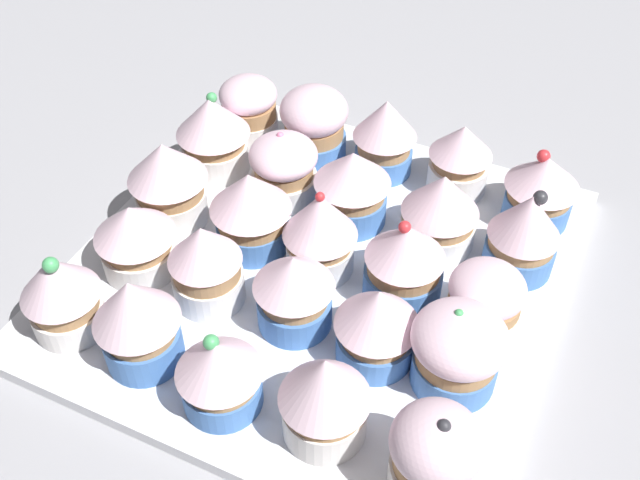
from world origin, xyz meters
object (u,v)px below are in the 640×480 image
Objects in this scene: cupcake_3 at (524,233)px; cupcake_18 at (284,168)px; cupcake_10 at (219,372)px; cupcake_24 at (249,109)px; cupcake_1 at (458,350)px; cupcake_23 at (213,133)px; cupcake_12 at (322,230)px; cupcake_21 at (135,237)px; cupcake_11 at (294,290)px; cupcake_9 at (460,158)px; cupcake_4 at (541,188)px; cupcake_22 at (170,178)px; cupcake_14 at (381,134)px; cupcake_0 at (434,455)px; cupcake_2 at (485,301)px; cupcake_15 at (137,320)px; cupcake_5 at (325,395)px; cupcake_6 at (377,323)px; cupcake_20 at (61,293)px; cupcake_7 at (403,265)px; cupcake_16 at (206,264)px; cupcake_17 at (251,208)px; cupcake_13 at (352,186)px; baking_tray at (320,271)px; cupcake_19 at (314,123)px; cupcake_8 at (440,210)px.

cupcake_3 is 20.97cm from cupcake_18.
cupcake_24 is at bearing 25.26° from cupcake_10.
cupcake_23 reaches higher than cupcake_1.
cupcake_1 is 14.38cm from cupcake_12.
cupcake_12 reaches higher than cupcake_21.
cupcake_11 reaches higher than cupcake_10.
cupcake_24 is (-1.11, 20.40, -0.17)cm from cupcake_9.
cupcake_4 is at bearing -28.60° from cupcake_10.
cupcake_3 reaches higher than cupcake_9.
cupcake_22 is at bearing 76.83° from cupcake_1.
cupcake_9 is at bearing -87.45° from cupcake_14.
cupcake_1 is 12.34cm from cupcake_11.
cupcake_0 is at bearing 179.76° from cupcake_4.
cupcake_2 is 0.90× the size of cupcake_9.
cupcake_3 is 29.82cm from cupcake_15.
cupcake_5 is at bearing -141.66° from cupcake_11.
cupcake_6 is at bearing -132.09° from cupcake_12.
cupcake_9 is at bearing -17.29° from cupcake_11.
cupcake_10 is 1.04× the size of cupcake_18.
cupcake_23 is (20.95, -0.14, 0.26)cm from cupcake_20.
cupcake_5 reaches higher than cupcake_1.
cupcake_21 and cupcake_24 have the same top height.
cupcake_15 reaches higher than cupcake_1.
cupcake_0 is 7.63cm from cupcake_5.
cupcake_10 is (-28.33, 7.56, -0.27)cm from cupcake_9.
cupcake_11 is 1.08× the size of cupcake_18.
cupcake_20 is at bearing 121.74° from cupcake_7.
cupcake_20 is at bearing 116.69° from cupcake_11.
cupcake_14 is 21.10cm from cupcake_16.
cupcake_5 is 27.45cm from cupcake_9.
cupcake_7 is at bearing 27.27° from cupcake_0.
cupcake_5 is at bearing 151.52° from cupcake_2.
cupcake_9 is 20.94cm from cupcake_11.
cupcake_24 is (-0.15, 27.77, -0.14)cm from cupcake_4.
cupcake_1 is 1.07× the size of cupcake_18.
cupcake_9 is 0.86× the size of cupcake_15.
cupcake_16 is 6.62cm from cupcake_17.
cupcake_13 is 0.94× the size of cupcake_20.
cupcake_14 is at bearing 14.53° from cupcake_5.
cupcake_3 is (6.72, -14.36, 4.41)cm from baking_tray.
cupcake_7 is 19.22cm from cupcake_19.
cupcake_15 is (-7.51, 8.28, 0.59)cm from cupcake_11.
cupcake_0 reaches higher than cupcake_8.
cupcake_11 reaches higher than cupcake_18.
cupcake_4 is 0.92× the size of cupcake_20.
cupcake_0 reaches higher than cupcake_1.
cupcake_17 is (-13.01, 20.42, 0.50)cm from cupcake_4.
cupcake_14 is (14.05, 7.42, 0.36)cm from cupcake_7.
cupcake_14 is at bearing 1.75° from baking_tray.
cupcake_4 is at bearing -47.06° from cupcake_20.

